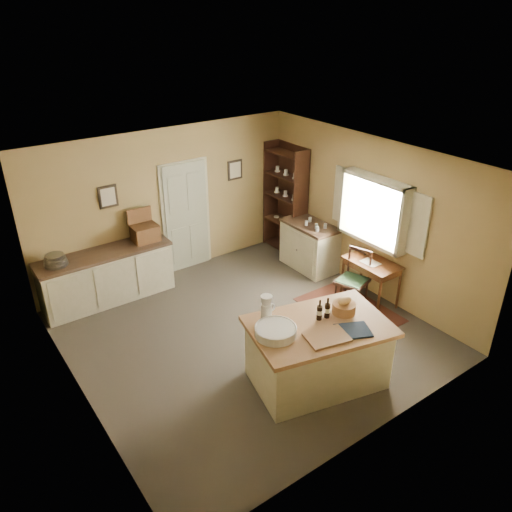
% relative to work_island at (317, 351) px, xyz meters
% --- Properties ---
extents(ground, '(5.00, 5.00, 0.00)m').
position_rel_work_island_xyz_m(ground, '(-0.13, 1.41, -0.48)').
color(ground, '#4A4239').
rests_on(ground, ground).
extents(wall_back, '(5.00, 0.10, 2.70)m').
position_rel_work_island_xyz_m(wall_back, '(-0.13, 3.91, 0.87)').
color(wall_back, '#9C8252').
rests_on(wall_back, ground).
extents(wall_front, '(5.00, 0.10, 2.70)m').
position_rel_work_island_xyz_m(wall_front, '(-0.13, -1.09, 0.87)').
color(wall_front, '#9C8252').
rests_on(wall_front, ground).
extents(wall_left, '(0.10, 5.00, 2.70)m').
position_rel_work_island_xyz_m(wall_left, '(-2.63, 1.41, 0.87)').
color(wall_left, '#9C8252').
rests_on(wall_left, ground).
extents(wall_right, '(0.10, 5.00, 2.70)m').
position_rel_work_island_xyz_m(wall_right, '(2.37, 1.41, 0.87)').
color(wall_right, '#9C8252').
rests_on(wall_right, ground).
extents(ceiling, '(5.00, 5.00, 0.00)m').
position_rel_work_island_xyz_m(ceiling, '(-0.13, 1.41, 2.22)').
color(ceiling, silver).
rests_on(ceiling, wall_back).
extents(door, '(0.97, 0.06, 2.11)m').
position_rel_work_island_xyz_m(door, '(0.22, 3.88, 0.57)').
color(door, '#A1A389').
rests_on(door, ground).
extents(framed_prints, '(2.82, 0.02, 0.38)m').
position_rel_work_island_xyz_m(framed_prints, '(0.07, 3.89, 1.24)').
color(framed_prints, black).
rests_on(framed_prints, ground).
extents(window, '(0.25, 1.99, 1.12)m').
position_rel_work_island_xyz_m(window, '(2.29, 1.21, 1.07)').
color(window, beige).
rests_on(window, ground).
extents(work_island, '(1.99, 1.53, 1.20)m').
position_rel_work_island_xyz_m(work_island, '(0.00, 0.00, 0.00)').
color(work_island, beige).
rests_on(work_island, ground).
extents(sideboard, '(2.21, 0.63, 1.18)m').
position_rel_work_island_xyz_m(sideboard, '(-1.48, 3.61, -0.00)').
color(sideboard, beige).
rests_on(sideboard, ground).
extents(rug, '(1.11, 1.61, 0.01)m').
position_rel_work_island_xyz_m(rug, '(1.62, 0.97, -0.48)').
color(rug, '#542318').
rests_on(rug, ground).
extents(writing_desk, '(0.55, 0.91, 0.82)m').
position_rel_work_island_xyz_m(writing_desk, '(2.07, 0.97, 0.19)').
color(writing_desk, '#3B1E0E').
rests_on(writing_desk, ground).
extents(desk_chair, '(0.58, 0.58, 0.99)m').
position_rel_work_island_xyz_m(desk_chair, '(1.68, 1.02, 0.01)').
color(desk_chair, black).
rests_on(desk_chair, ground).
extents(right_cabinet, '(0.62, 1.11, 0.99)m').
position_rel_work_island_xyz_m(right_cabinet, '(2.07, 2.51, -0.02)').
color(right_cabinet, beige).
rests_on(right_cabinet, ground).
extents(shelving_unit, '(0.37, 0.97, 2.16)m').
position_rel_work_island_xyz_m(shelving_unit, '(2.22, 3.41, 0.60)').
color(shelving_unit, black).
rests_on(shelving_unit, ground).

